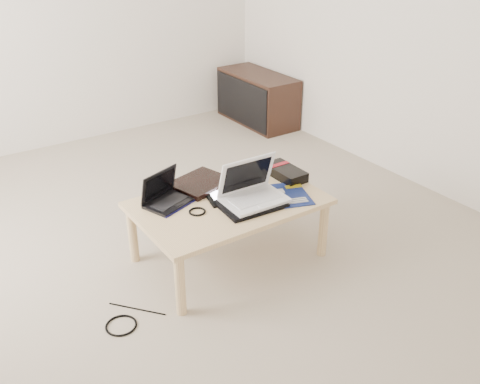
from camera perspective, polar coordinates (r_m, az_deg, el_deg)
ground at (r=3.62m, az=-7.65°, el=-4.54°), size 4.00×4.00×0.00m
coffee_table at (r=3.19m, az=-1.23°, el=-1.71°), size 1.10×0.70×0.40m
media_cabinet at (r=5.49m, az=1.82°, el=9.96°), size 0.41×0.90×0.50m
book at (r=3.34m, az=-4.26°, el=0.95°), size 0.40×0.36×0.03m
netbook at (r=3.15m, az=-7.88°, el=-0.51°), size 0.32×0.28×0.20m
tablet at (r=3.20m, az=-1.09°, el=-0.40°), size 0.31×0.27×0.01m
remote at (r=3.32m, az=0.43°, el=0.70°), size 0.07×0.23×0.02m
neoprene_sleeve at (r=3.11m, az=1.18°, el=-1.29°), size 0.38×0.29×0.02m
white_laptop at (r=3.12m, az=1.29°, el=0.10°), size 0.37×0.27×0.25m
motherboard at (r=3.23m, az=5.04°, el=-0.30°), size 0.34×0.38×0.01m
gpu_box at (r=3.45m, az=4.83°, el=2.11°), size 0.15×0.30×0.07m
cable_coil at (r=3.05m, az=-4.58°, el=-2.09°), size 0.12×0.12×0.01m
floor_cable_coil at (r=2.93m, az=-12.56°, el=-13.72°), size 0.20×0.20×0.01m
floor_cable_trail at (r=3.02m, az=-10.93°, el=-12.15°), size 0.22×0.26×0.01m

